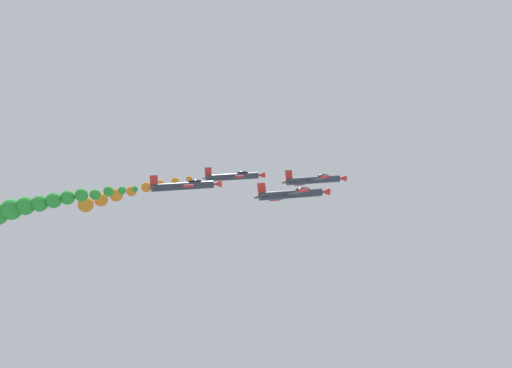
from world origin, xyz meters
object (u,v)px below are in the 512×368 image
Objects in this scene: airplane_lead at (314,180)px; airplane_left_inner at (233,177)px; airplane_left_outer at (184,186)px; airplane_right_inner at (292,194)px.

airplane_lead is 1.00× the size of airplane_left_inner.
airplane_left_outer is at bearing -47.70° from airplane_left_inner.
airplane_right_inner is at bearing -39.35° from airplane_lead.
airplane_right_inner is 16.13m from airplane_left_outer.
airplane_left_outer is (-10.79, -11.99, 0.17)m from airplane_right_inner.
airplane_right_inner is 1.00× the size of airplane_left_outer.
airplane_left_inner is 20.84m from airplane_right_inner.
airplane_left_inner is at bearing 132.30° from airplane_left_outer.
airplane_left_outer is at bearing -89.66° from airplane_lead.
airplane_left_outer is (10.02, -11.01, 0.66)m from airplane_left_inner.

